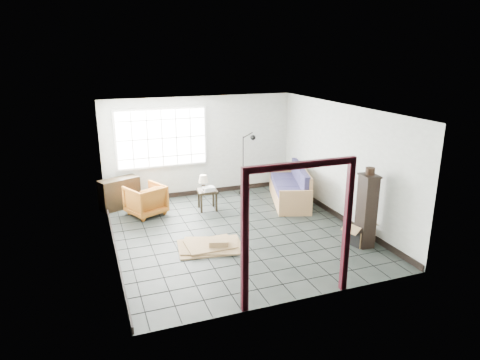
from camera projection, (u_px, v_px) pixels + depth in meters
name	position (u px, v px, depth m)	size (l,w,h in m)	color
ground	(236.00, 232.00, 9.07)	(5.50, 5.50, 0.00)	black
room_shell	(236.00, 155.00, 8.61)	(5.02, 5.52, 2.61)	#AAAEA7
window_panel	(162.00, 138.00, 10.69)	(2.32, 0.08, 1.52)	silver
doorway_trim	(299.00, 216.00, 6.25)	(1.80, 0.08, 2.20)	#3A0D16
futon_sofa	(292.00, 189.00, 10.84)	(1.38, 2.20, 0.92)	#A5714A
armchair	(146.00, 198.00, 9.96)	(0.77, 0.72, 0.79)	brown
side_table	(207.00, 193.00, 10.26)	(0.49, 0.49, 0.50)	black
table_lamp	(203.00, 180.00, 10.19)	(0.25, 0.25, 0.36)	black
projector	(209.00, 189.00, 10.16)	(0.29, 0.23, 0.10)	silver
floor_lamp	(248.00, 161.00, 11.32)	(0.43, 0.30, 1.67)	black
console_shelf	(120.00, 193.00, 10.40)	(1.03, 0.71, 0.74)	black
tall_shelf	(366.00, 210.00, 8.26)	(0.34, 0.42, 1.45)	black
pot	(370.00, 171.00, 8.06)	(0.19, 0.19, 0.13)	black
open_box	(360.00, 235.00, 8.54)	(0.84, 0.56, 0.44)	brown
cardboard_pile	(211.00, 245.00, 8.36)	(1.35, 1.12, 0.18)	brown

